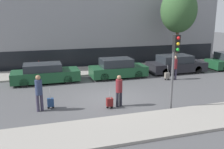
# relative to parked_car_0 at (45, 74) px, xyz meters

# --- Properties ---
(ground_plane) EXTENTS (80.00, 80.00, 0.00)m
(ground_plane) POSITION_rel_parked_car_0_xyz_m (3.35, -4.63, -0.63)
(ground_plane) COLOR #4C4C4F
(sidewalk_near) EXTENTS (28.00, 2.50, 0.12)m
(sidewalk_near) POSITION_rel_parked_car_0_xyz_m (3.35, -8.38, -0.57)
(sidewalk_near) COLOR gray
(sidewalk_near) RESTS_ON ground_plane
(sidewalk_far) EXTENTS (28.00, 3.00, 0.12)m
(sidewalk_far) POSITION_rel_parked_car_0_xyz_m (3.35, 2.37, -0.57)
(sidewalk_far) COLOR gray
(sidewalk_far) RESTS_ON ground_plane
(parked_car_0) EXTENTS (4.54, 1.75, 1.33)m
(parked_car_0) POSITION_rel_parked_car_0_xyz_m (0.00, 0.00, 0.00)
(parked_car_0) COLOR #194728
(parked_car_0) RESTS_ON ground_plane
(parked_car_1) EXTENTS (4.15, 1.77, 1.44)m
(parked_car_1) POSITION_rel_parked_car_0_xyz_m (5.23, -0.12, 0.03)
(parked_car_1) COLOR #194728
(parked_car_1) RESTS_ON ground_plane
(parked_car_2) EXTENTS (4.63, 1.91, 1.41)m
(parked_car_2) POSITION_rel_parked_car_0_xyz_m (10.24, 0.04, 0.03)
(parked_car_2) COLOR black
(parked_car_2) RESTS_ON ground_plane
(pedestrian_left) EXTENTS (0.34, 0.34, 1.82)m
(pedestrian_left) POSITION_rel_parked_car_0_xyz_m (-0.49, -5.26, 0.41)
(pedestrian_left) COLOR #383347
(pedestrian_left) RESTS_ON ground_plane
(trolley_left) EXTENTS (0.34, 0.29, 1.08)m
(trolley_left) POSITION_rel_parked_car_0_xyz_m (0.03, -5.08, -0.31)
(trolley_left) COLOR navy
(trolley_left) RESTS_ON ground_plane
(pedestrian_center) EXTENTS (0.35, 0.34, 1.65)m
(pedestrian_center) POSITION_rel_parked_car_0_xyz_m (3.42, -5.79, 0.30)
(pedestrian_center) COLOR #23232D
(pedestrian_center) RESTS_ON ground_plane
(trolley_center) EXTENTS (0.34, 0.29, 1.07)m
(trolley_center) POSITION_rel_parked_car_0_xyz_m (2.88, -5.91, -0.31)
(trolley_center) COLOR maroon
(trolley_center) RESTS_ON ground_plane
(pedestrian_right) EXTENTS (0.35, 0.34, 1.73)m
(pedestrian_right) POSITION_rel_parked_car_0_xyz_m (8.93, -1.93, 0.35)
(pedestrian_right) COLOR #383347
(pedestrian_right) RESTS_ON ground_plane
(trolley_right) EXTENTS (0.34, 0.29, 1.07)m
(trolley_right) POSITION_rel_parked_car_0_xyz_m (8.38, -1.86, -0.31)
(trolley_right) COLOR slate
(trolley_right) RESTS_ON ground_plane
(traffic_light) EXTENTS (0.28, 0.47, 3.71)m
(traffic_light) POSITION_rel_parked_car_0_xyz_m (5.79, -6.99, 2.01)
(traffic_light) COLOR #515154
(traffic_light) RESTS_ON ground_plane
(parked_bicycle) EXTENTS (1.77, 0.06, 0.96)m
(parked_bicycle) POSITION_rel_parked_car_0_xyz_m (-0.15, 2.63, -0.14)
(parked_bicycle) COLOR black
(parked_bicycle) RESTS_ON sidewalk_far
(bare_tree_near_crossing) EXTENTS (3.04, 3.04, 6.64)m
(bare_tree_near_crossing) POSITION_rel_parked_car_0_xyz_m (11.24, 1.75, 4.24)
(bare_tree_near_crossing) COLOR #4C3826
(bare_tree_near_crossing) RESTS_ON sidewalk_far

